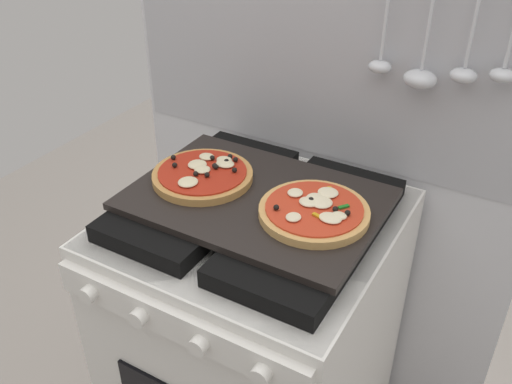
{
  "coord_description": "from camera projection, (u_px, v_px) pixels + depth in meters",
  "views": [
    {
      "loc": [
        0.51,
        -0.89,
        1.58
      ],
      "look_at": [
        0.0,
        0.0,
        0.93
      ],
      "focal_mm": 39.33,
      "sensor_mm": 36.0,
      "label": 1
    }
  ],
  "objects": [
    {
      "name": "kitchen_backsplash",
      "position": [
        318.0,
        178.0,
        1.54
      ],
      "size": [
        1.1,
        0.09,
        1.55
      ],
      "color": "silver",
      "rests_on": "ground_plane"
    },
    {
      "name": "stove",
      "position": [
        256.0,
        345.0,
        1.47
      ],
      "size": [
        0.6,
        0.64,
        0.9
      ],
      "color": "white",
      "rests_on": "ground_plane"
    },
    {
      "name": "baking_tray",
      "position": [
        256.0,
        199.0,
        1.23
      ],
      "size": [
        0.54,
        0.38,
        0.02
      ],
      "primitive_type": "cube",
      "color": "black",
      "rests_on": "stove"
    },
    {
      "name": "pizza_left",
      "position": [
        204.0,
        174.0,
        1.28
      ],
      "size": [
        0.23,
        0.23,
        0.03
      ],
      "color": "#C18947",
      "rests_on": "baking_tray"
    },
    {
      "name": "pizza_right",
      "position": [
        314.0,
        211.0,
        1.15
      ],
      "size": [
        0.23,
        0.23,
        0.03
      ],
      "color": "tan",
      "rests_on": "baking_tray"
    }
  ]
}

